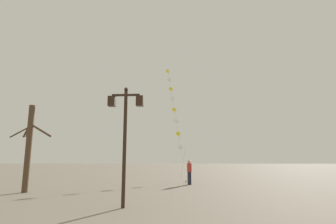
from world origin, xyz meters
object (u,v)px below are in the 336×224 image
(twin_lantern_lamp_post, at_px, (125,122))
(kite_flyer, at_px, (189,172))
(kite_train, at_px, (174,110))
(bare_tree, at_px, (29,146))

(twin_lantern_lamp_post, bearing_deg, kite_flyer, 73.73)
(kite_train, distance_m, kite_flyer, 7.90)
(twin_lantern_lamp_post, xyz_separation_m, bare_tree, (-6.33, 4.21, -0.70))
(twin_lantern_lamp_post, bearing_deg, bare_tree, 146.38)
(bare_tree, bearing_deg, kite_train, 53.47)
(twin_lantern_lamp_post, relative_size, kite_train, 0.40)
(kite_train, height_order, kite_flyer, kite_train)
(twin_lantern_lamp_post, height_order, kite_flyer, twin_lantern_lamp_post)
(bare_tree, bearing_deg, kite_flyer, 28.76)
(twin_lantern_lamp_post, distance_m, kite_flyer, 9.81)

